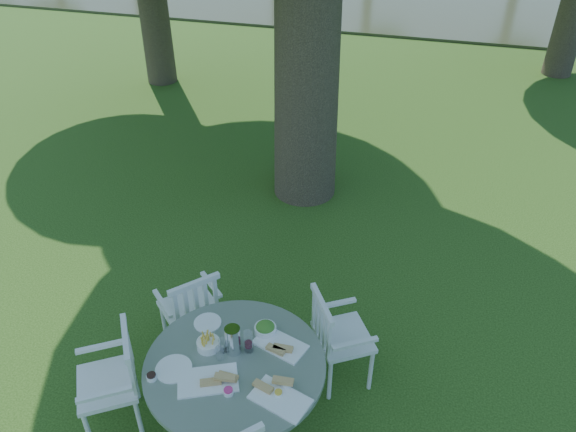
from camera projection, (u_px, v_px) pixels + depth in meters
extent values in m
plane|color=#17360B|center=(283.00, 294.00, 5.78)|extent=(140.00, 140.00, 0.00)
cylinder|color=black|center=(239.00, 422.00, 4.51)|extent=(0.56, 0.56, 0.04)
cylinder|color=black|center=(237.00, 395.00, 4.32)|extent=(0.12, 0.12, 0.64)
cylinder|color=slate|center=(235.00, 365.00, 4.12)|extent=(1.34, 1.34, 0.04)
cylinder|color=silver|center=(371.00, 370.00, 4.68)|extent=(0.04, 0.04, 0.45)
cylinder|color=silver|center=(353.00, 336.00, 5.00)|extent=(0.04, 0.04, 0.45)
cylinder|color=silver|center=(330.00, 380.00, 4.60)|extent=(0.04, 0.04, 0.45)
cylinder|color=silver|center=(314.00, 344.00, 4.92)|extent=(0.04, 0.04, 0.45)
cube|color=silver|center=(343.00, 337.00, 4.66)|extent=(0.60, 0.62, 0.04)
cube|color=silver|center=(321.00, 324.00, 4.49)|extent=(0.28, 0.42, 0.46)
cylinder|color=silver|center=(203.00, 307.00, 5.31)|extent=(0.04, 0.04, 0.45)
cylinder|color=silver|center=(164.00, 323.00, 5.14)|extent=(0.04, 0.04, 0.45)
cylinder|color=silver|center=(220.00, 330.00, 5.06)|extent=(0.04, 0.04, 0.45)
cylinder|color=silver|center=(179.00, 348.00, 4.89)|extent=(0.04, 0.04, 0.45)
cube|color=silver|center=(189.00, 307.00, 4.96)|extent=(0.61, 0.62, 0.04)
cube|color=silver|center=(196.00, 303.00, 4.71)|extent=(0.34, 0.36, 0.46)
cylinder|color=silver|center=(88.00, 390.00, 4.51)|extent=(0.04, 0.04, 0.46)
cylinder|color=silver|center=(135.00, 379.00, 4.60)|extent=(0.04, 0.04, 0.46)
cylinder|color=silver|center=(139.00, 420.00, 4.28)|extent=(0.04, 0.04, 0.46)
cube|color=silver|center=(107.00, 384.00, 4.25)|extent=(0.62, 0.63, 0.04)
cube|color=silver|center=(130.00, 358.00, 4.18)|extent=(0.29, 0.42, 0.47)
cube|color=white|center=(208.00, 381.00, 3.97)|extent=(0.49, 0.41, 0.02)
cube|color=white|center=(280.00, 399.00, 3.84)|extent=(0.45, 0.34, 0.02)
cube|color=white|center=(280.00, 345.00, 4.25)|extent=(0.44, 0.33, 0.02)
cylinder|color=white|center=(174.00, 369.00, 4.06)|extent=(0.27, 0.27, 0.01)
cylinder|color=white|center=(208.00, 323.00, 4.44)|extent=(0.22, 0.22, 0.01)
cylinder|color=white|center=(208.00, 344.00, 4.22)|extent=(0.18, 0.18, 0.07)
cylinder|color=white|center=(265.00, 330.00, 4.35)|extent=(0.17, 0.17, 0.06)
cylinder|color=silver|center=(233.00, 340.00, 4.14)|extent=(0.12, 0.12, 0.24)
cylinder|color=white|center=(248.00, 342.00, 4.16)|extent=(0.07, 0.07, 0.19)
cylinder|color=white|center=(220.00, 353.00, 4.12)|extent=(0.06, 0.06, 0.11)
cylinder|color=white|center=(223.00, 345.00, 4.18)|extent=(0.07, 0.07, 0.12)
cylinder|color=white|center=(228.00, 392.00, 3.88)|extent=(0.07, 0.07, 0.03)
cylinder|color=white|center=(278.00, 394.00, 3.87)|extent=(0.06, 0.06, 0.03)
cylinder|color=white|center=(287.00, 385.00, 3.93)|extent=(0.07, 0.07, 0.03)
cylinder|color=white|center=(152.00, 377.00, 3.99)|extent=(0.08, 0.08, 0.03)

